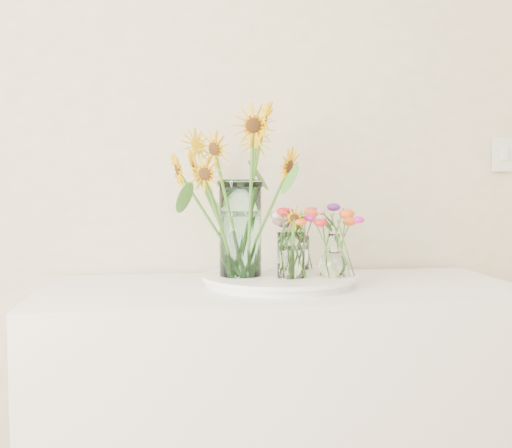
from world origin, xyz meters
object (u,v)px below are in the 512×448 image
small_vase_c (299,253)px  mason_jar (240,229)px  tray (279,281)px  small_vase_a (291,256)px  counter (281,436)px  small_vase_b (334,256)px

small_vase_c → mason_jar: bearing=-150.8°
tray → small_vase_a: small_vase_a is taller
counter → small_vase_b: small_vase_b is taller
tray → small_vase_b: size_ratio=3.34×
small_vase_a → small_vase_b: (0.13, 0.01, -0.00)m
counter → small_vase_b: 0.56m
small_vase_b → small_vase_c: bearing=114.1°
counter → small_vase_b: (0.15, -0.03, 0.54)m
small_vase_c → tray: bearing=-126.7°
counter → tray: 0.46m
small_vase_b → counter: bearing=168.6°
tray → small_vase_a: (0.02, -0.06, 0.08)m
tray → small_vase_a: size_ratio=3.17×
counter → small_vase_a: size_ratio=10.27×
small_vase_a → small_vase_b: bearing=3.4°
tray → small_vase_c: (0.08, 0.11, 0.07)m
small_vase_a → mason_jar: bearing=157.8°
tray → small_vase_c: 0.15m
mason_jar → small_vase_c: bearing=29.2°
counter → mason_jar: mason_jar is taller
small_vase_a → small_vase_b: 0.13m
counter → small_vase_a: (0.02, -0.04, 0.54)m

